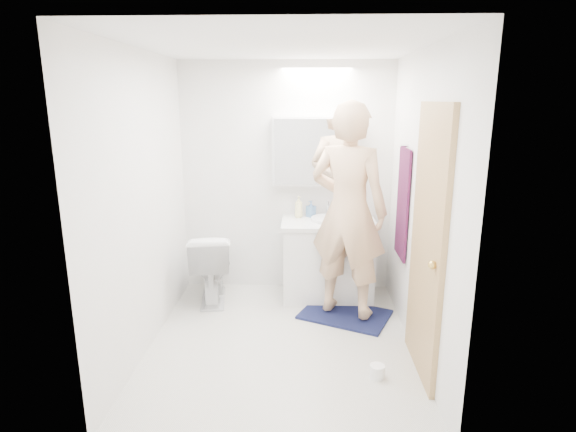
{
  "coord_description": "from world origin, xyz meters",
  "views": [
    {
      "loc": [
        0.19,
        -3.59,
        2.01
      ],
      "look_at": [
        0.05,
        0.25,
        1.05
      ],
      "focal_mm": 29.01,
      "sensor_mm": 36.0,
      "label": 1
    }
  ],
  "objects_px": {
    "toothbrush_cup": "(354,213)",
    "toilet_paper_roll": "(377,371)",
    "person": "(348,211)",
    "soap_bottle_a": "(299,207)",
    "medicine_cabinet": "(316,151)",
    "toilet": "(211,266)",
    "vanity_cabinet": "(328,261)",
    "soap_bottle_b": "(311,209)"
  },
  "relations": [
    {
      "from": "soap_bottle_b",
      "to": "toilet_paper_roll",
      "type": "xyz_separation_m",
      "value": [
        0.48,
        -1.64,
        -0.86
      ]
    },
    {
      "from": "soap_bottle_a",
      "to": "soap_bottle_b",
      "type": "bearing_deg",
      "value": 13.17
    },
    {
      "from": "toilet",
      "to": "toothbrush_cup",
      "type": "bearing_deg",
      "value": -177.38
    },
    {
      "from": "medicine_cabinet",
      "to": "soap_bottle_b",
      "type": "relative_size",
      "value": 5.16
    },
    {
      "from": "toilet",
      "to": "soap_bottle_b",
      "type": "xyz_separation_m",
      "value": [
        1.01,
        0.3,
        0.54
      ]
    },
    {
      "from": "medicine_cabinet",
      "to": "soap_bottle_a",
      "type": "relative_size",
      "value": 3.92
    },
    {
      "from": "person",
      "to": "toothbrush_cup",
      "type": "height_order",
      "value": "person"
    },
    {
      "from": "vanity_cabinet",
      "to": "soap_bottle_b",
      "type": "distance_m",
      "value": 0.57
    },
    {
      "from": "toilet",
      "to": "toothbrush_cup",
      "type": "height_order",
      "value": "toothbrush_cup"
    },
    {
      "from": "medicine_cabinet",
      "to": "toilet",
      "type": "distance_m",
      "value": 1.58
    },
    {
      "from": "medicine_cabinet",
      "to": "soap_bottle_a",
      "type": "xyz_separation_m",
      "value": [
        -0.17,
        -0.06,
        -0.57
      ]
    },
    {
      "from": "medicine_cabinet",
      "to": "soap_bottle_b",
      "type": "height_order",
      "value": "medicine_cabinet"
    },
    {
      "from": "vanity_cabinet",
      "to": "toilet",
      "type": "xyz_separation_m",
      "value": [
        -1.19,
        -0.11,
        -0.02
      ]
    },
    {
      "from": "toothbrush_cup",
      "to": "toilet_paper_roll",
      "type": "distance_m",
      "value": 1.82
    },
    {
      "from": "medicine_cabinet",
      "to": "soap_bottle_a",
      "type": "bearing_deg",
      "value": -160.49
    },
    {
      "from": "toothbrush_cup",
      "to": "soap_bottle_a",
      "type": "bearing_deg",
      "value": -179.0
    },
    {
      "from": "vanity_cabinet",
      "to": "medicine_cabinet",
      "type": "bearing_deg",
      "value": 123.27
    },
    {
      "from": "toilet",
      "to": "soap_bottle_b",
      "type": "height_order",
      "value": "soap_bottle_b"
    },
    {
      "from": "person",
      "to": "toothbrush_cup",
      "type": "xyz_separation_m",
      "value": [
        0.11,
        0.6,
        -0.16
      ]
    },
    {
      "from": "vanity_cabinet",
      "to": "person",
      "type": "relative_size",
      "value": 0.46
    },
    {
      "from": "toothbrush_cup",
      "to": "toilet_paper_roll",
      "type": "bearing_deg",
      "value": -88.61
    },
    {
      "from": "medicine_cabinet",
      "to": "toothbrush_cup",
      "type": "distance_m",
      "value": 0.75
    },
    {
      "from": "toilet",
      "to": "soap_bottle_b",
      "type": "distance_m",
      "value": 1.19
    },
    {
      "from": "medicine_cabinet",
      "to": "toilet",
      "type": "bearing_deg",
      "value": -162.87
    },
    {
      "from": "person",
      "to": "soap_bottle_a",
      "type": "height_order",
      "value": "person"
    },
    {
      "from": "toilet_paper_roll",
      "to": "toothbrush_cup",
      "type": "bearing_deg",
      "value": 91.39
    },
    {
      "from": "person",
      "to": "soap_bottle_a",
      "type": "distance_m",
      "value": 0.75
    },
    {
      "from": "person",
      "to": "toilet_paper_roll",
      "type": "bearing_deg",
      "value": 122.72
    },
    {
      "from": "medicine_cabinet",
      "to": "vanity_cabinet",
      "type": "bearing_deg",
      "value": -56.73
    },
    {
      "from": "vanity_cabinet",
      "to": "toilet",
      "type": "relative_size",
      "value": 1.23
    },
    {
      "from": "medicine_cabinet",
      "to": "soap_bottle_a",
      "type": "height_order",
      "value": "medicine_cabinet"
    },
    {
      "from": "medicine_cabinet",
      "to": "toilet",
      "type": "relative_size",
      "value": 1.2
    },
    {
      "from": "medicine_cabinet",
      "to": "toilet",
      "type": "height_order",
      "value": "medicine_cabinet"
    },
    {
      "from": "person",
      "to": "soap_bottle_a",
      "type": "xyz_separation_m",
      "value": [
        -0.46,
        0.59,
        -0.1
      ]
    },
    {
      "from": "medicine_cabinet",
      "to": "toothbrush_cup",
      "type": "height_order",
      "value": "medicine_cabinet"
    },
    {
      "from": "person",
      "to": "toilet_paper_roll",
      "type": "distance_m",
      "value": 1.42
    },
    {
      "from": "soap_bottle_a",
      "to": "toothbrush_cup",
      "type": "bearing_deg",
      "value": 1.0
    },
    {
      "from": "person",
      "to": "soap_bottle_b",
      "type": "distance_m",
      "value": 0.72
    },
    {
      "from": "person",
      "to": "toothbrush_cup",
      "type": "relative_size",
      "value": 17.99
    },
    {
      "from": "vanity_cabinet",
      "to": "person",
      "type": "height_order",
      "value": "person"
    },
    {
      "from": "toothbrush_cup",
      "to": "toilet",
      "type": "bearing_deg",
      "value": -169.3
    },
    {
      "from": "vanity_cabinet",
      "to": "soap_bottle_a",
      "type": "distance_m",
      "value": 0.64
    }
  ]
}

